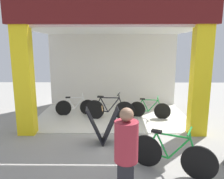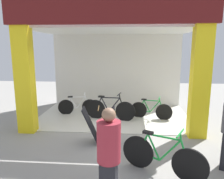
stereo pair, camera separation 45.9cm
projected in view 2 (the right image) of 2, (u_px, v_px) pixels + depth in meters
The scene contains 8 objects.
ground_plane at pixel (110, 134), 6.30m from camera, with size 18.69×18.69×0.00m, color gray.
shop_facade at pixel (114, 60), 7.54m from camera, with size 5.55×3.63×3.80m.
bicycle_inside_0 at pixel (110, 109), 7.43m from camera, with size 1.71×0.47×0.95m.
bicycle_inside_1 at pixel (78, 106), 8.06m from camera, with size 1.44×0.40×0.80m.
bicycle_inside_2 at pixel (151, 110), 7.56m from camera, with size 1.41×0.46×0.79m.
bicycle_parked_0 at pixel (162, 156), 4.23m from camera, with size 1.55×0.83×0.95m.
sandwich_board_sign at pixel (99, 125), 5.64m from camera, with size 0.88×0.53×0.96m.
pedestrian_1 at pixel (109, 158), 3.25m from camera, with size 0.39×0.56×1.62m.
Camera 2 is at (0.53, -5.91, 2.47)m, focal length 34.79 mm.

